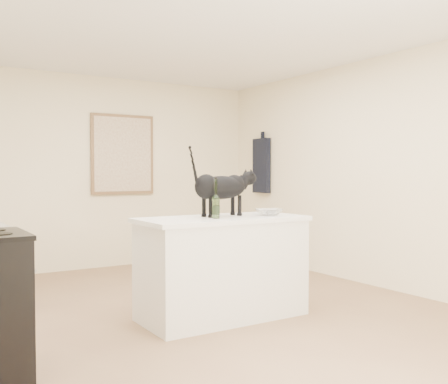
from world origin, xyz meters
TOP-DOWN VIEW (x-y plane):
  - floor at (0.00, 0.00)m, footprint 5.50×5.50m
  - ceiling at (0.00, 0.00)m, footprint 5.50×5.50m
  - wall_back at (0.00, 2.75)m, footprint 4.50×0.00m
  - wall_right at (2.25, 0.00)m, footprint 0.00×5.50m
  - island_base at (0.10, -0.20)m, footprint 1.44×0.67m
  - island_top at (0.10, -0.20)m, footprint 1.50×0.70m
  - artwork_frame at (0.30, 2.72)m, footprint 0.90×0.03m
  - artwork_canvas at (0.30, 2.70)m, footprint 0.82×0.00m
  - hanging_garment at (2.19, 2.05)m, footprint 0.08×0.34m
  - black_cat at (0.13, -0.14)m, footprint 0.68×0.27m
  - wine_bottle at (-0.02, -0.29)m, footprint 0.08×0.08m
  - glass_bowl at (0.54, -0.30)m, footprint 0.33×0.33m

SIDE VIEW (x-z plane):
  - floor at x=0.00m, z-range 0.00..0.00m
  - island_base at x=0.10m, z-range 0.00..0.86m
  - island_top at x=0.10m, z-range 0.86..0.90m
  - glass_bowl at x=0.54m, z-range 0.90..0.96m
  - wine_bottle at x=-0.02m, z-range 0.90..1.21m
  - black_cat at x=0.13m, z-range 0.90..1.36m
  - wall_back at x=0.00m, z-range -0.95..3.55m
  - wall_right at x=2.25m, z-range -1.45..4.05m
  - hanging_garment at x=2.19m, z-range 1.00..1.80m
  - artwork_frame at x=0.30m, z-range 1.00..2.10m
  - artwork_canvas at x=0.30m, z-range 1.04..2.06m
  - ceiling at x=0.00m, z-range 2.60..2.60m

